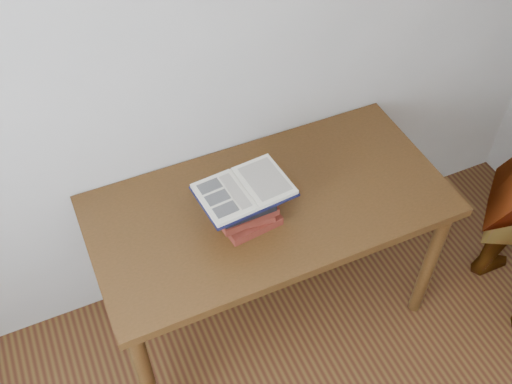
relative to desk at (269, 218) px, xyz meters
name	(u,v)px	position (x,y,z in m)	size (l,w,h in m)	color
desk	(269,218)	(0.00, 0.00, 0.00)	(1.45, 0.72, 0.78)	#4A2B12
book_stack	(245,208)	(-0.13, -0.05, 0.17)	(0.26, 0.19, 0.16)	maroon
open_book	(244,190)	(-0.12, -0.04, 0.27)	(0.36, 0.27, 0.03)	black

